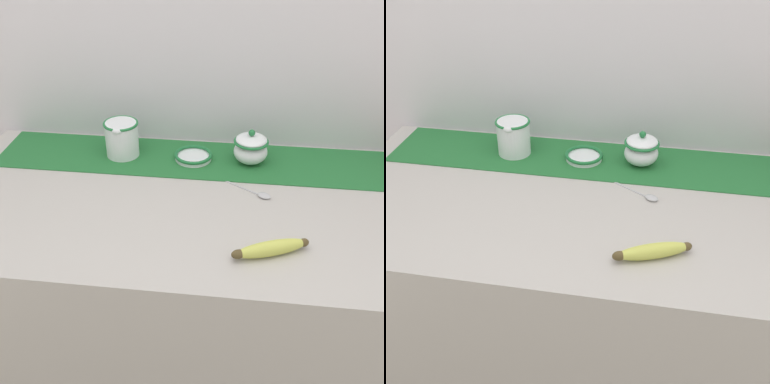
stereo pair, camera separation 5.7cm
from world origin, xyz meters
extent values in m
cube|color=#B7B2AD|center=(0.00, 0.00, 0.47)|extent=(1.48, 0.70, 0.93)
cube|color=silver|center=(0.00, 0.37, 1.20)|extent=(2.28, 0.04, 2.40)
cube|color=#236B33|center=(0.00, 0.22, 0.93)|extent=(1.36, 0.23, 0.00)
cylinder|color=white|center=(-0.30, 0.22, 0.99)|extent=(0.10, 0.10, 0.11)
torus|color=#1E7038|center=(-0.30, 0.22, 1.04)|extent=(0.11, 0.11, 0.01)
torus|color=white|center=(-0.30, 0.28, 1.00)|extent=(0.06, 0.01, 0.06)
ellipsoid|color=white|center=(-0.30, 0.17, 1.04)|extent=(0.03, 0.02, 0.02)
ellipsoid|color=white|center=(0.09, 0.22, 0.97)|extent=(0.10, 0.10, 0.07)
torus|color=#1E7038|center=(0.09, 0.22, 1.00)|extent=(0.10, 0.10, 0.01)
ellipsoid|color=white|center=(0.09, 0.22, 1.01)|extent=(0.09, 0.09, 0.03)
sphere|color=#1E7038|center=(0.09, 0.22, 1.03)|extent=(0.02, 0.02, 0.02)
cylinder|color=white|center=(-0.08, 0.22, 0.94)|extent=(0.11, 0.11, 0.01)
torus|color=#1E7038|center=(-0.08, 0.22, 0.95)|extent=(0.12, 0.12, 0.01)
ellipsoid|color=#CCD156|center=(0.15, -0.20, 0.95)|extent=(0.18, 0.10, 0.04)
ellipsoid|color=brown|center=(0.08, -0.23, 0.95)|extent=(0.04, 0.03, 0.02)
ellipsoid|color=brown|center=(0.23, -0.17, 0.95)|extent=(0.03, 0.03, 0.02)
cube|color=#B7B7BC|center=(0.07, 0.08, 0.93)|extent=(0.10, 0.07, 0.00)
ellipsoid|color=#B7B7BC|center=(0.14, 0.04, 0.94)|extent=(0.05, 0.04, 0.01)
camera|label=1|loc=(0.07, -1.06, 1.66)|focal=45.00mm
camera|label=2|loc=(0.13, -1.05, 1.66)|focal=45.00mm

